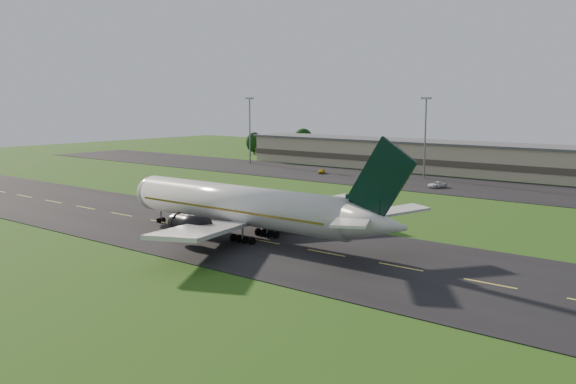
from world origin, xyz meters
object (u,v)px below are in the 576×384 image
Objects in this scene: airliner at (244,206)px; light_mast_west at (250,122)px; light_mast_centre at (425,128)px; service_vehicle_a at (321,171)px; service_vehicle_b at (396,176)px; terminal at (457,158)px; service_vehicle_c at (437,185)px.

airliner is 2.52× the size of light_mast_west.
light_mast_west and light_mast_centre have the same top height.
light_mast_centre reaches higher than service_vehicle_a.
light_mast_west is 5.67× the size of service_vehicle_a.
light_mast_centre reaches higher than service_vehicle_b.
airliner is at bearing -82.96° from terminal.
service_vehicle_b is (55.31, -5.97, -12.04)m from light_mast_west.
light_mast_west is at bearing 137.91° from service_vehicle_a.
service_vehicle_b is (21.30, 2.46, -0.01)m from service_vehicle_a.
light_mast_centre is 14.23m from service_vehicle_b.
airliner is at bearing -47.51° from light_mast_west.
service_vehicle_a is 0.75× the size of service_vehicle_c.
terminal is 40.03× the size of service_vehicle_b.
light_mast_west reaches higher than airliner.
service_vehicle_b is at bearing 166.80° from service_vehicle_c.
light_mast_centre is at bearing 98.75° from airliner.
light_mast_west reaches higher than service_vehicle_a.
light_mast_centre is at bearing 141.57° from service_vehicle_c.
service_vehicle_c is (9.17, -30.14, -3.23)m from terminal.
light_mast_west is 4.25× the size of service_vehicle_c.
light_mast_centre is at bearing -94.95° from terminal.
light_mast_centre is 29.86m from service_vehicle_a.
terminal is 23.21m from service_vehicle_b.
terminal is (-11.87, 96.17, -0.67)m from airliner.
light_mast_west reaches higher than service_vehicle_c.
light_mast_west is at bearing -165.24° from terminal.
airliner is 66.20m from service_vehicle_c.
light_mast_west is (-73.28, 79.99, 8.08)m from airliner.
service_vehicle_b is at bearing -21.57° from service_vehicle_a.
light_mast_west reaches higher than terminal.
light_mast_west reaches higher than service_vehicle_b.
service_vehicle_c is (36.57, -5.53, 0.05)m from service_vehicle_a.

